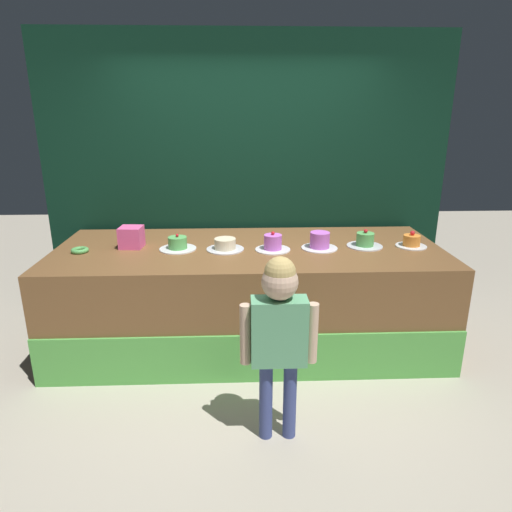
{
  "coord_description": "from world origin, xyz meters",
  "views": [
    {
      "loc": [
        -0.09,
        -3.03,
        2.01
      ],
      "look_at": [
        0.05,
        0.4,
        0.89
      ],
      "focal_mm": 31.67,
      "sensor_mm": 36.0,
      "label": 1
    }
  ],
  "objects_px": {
    "donut": "(80,250)",
    "cake_far_left": "(178,244)",
    "cake_far_right": "(412,242)",
    "cake_center_left": "(273,244)",
    "cake_center_right": "(320,242)",
    "cake_right": "(365,241)",
    "child_figure": "(279,326)",
    "cake_left": "(225,245)",
    "pink_box": "(131,237)"
  },
  "relations": [
    {
      "from": "cake_far_left",
      "to": "cake_far_right",
      "type": "xyz_separation_m",
      "value": [
        1.99,
        -0.0,
        -0.0
      ]
    },
    {
      "from": "cake_center_left",
      "to": "cake_right",
      "type": "distance_m",
      "value": 0.8
    },
    {
      "from": "donut",
      "to": "cake_left",
      "type": "height_order",
      "value": "cake_left"
    },
    {
      "from": "donut",
      "to": "cake_far_left",
      "type": "distance_m",
      "value": 0.8
    },
    {
      "from": "child_figure",
      "to": "cake_center_left",
      "type": "bearing_deg",
      "value": 87.55
    },
    {
      "from": "cake_right",
      "to": "child_figure",
      "type": "bearing_deg",
      "value": -123.9
    },
    {
      "from": "cake_left",
      "to": "cake_center_right",
      "type": "bearing_deg",
      "value": 0.11
    },
    {
      "from": "pink_box",
      "to": "cake_far_right",
      "type": "xyz_separation_m",
      "value": [
        2.39,
        -0.08,
        -0.05
      ]
    },
    {
      "from": "cake_far_left",
      "to": "donut",
      "type": "bearing_deg",
      "value": -176.38
    },
    {
      "from": "pink_box",
      "to": "cake_right",
      "type": "relative_size",
      "value": 0.61
    },
    {
      "from": "cake_left",
      "to": "cake_center_right",
      "type": "relative_size",
      "value": 1.03
    },
    {
      "from": "cake_center_left",
      "to": "cake_far_right",
      "type": "relative_size",
      "value": 1.13
    },
    {
      "from": "cake_far_left",
      "to": "cake_far_right",
      "type": "distance_m",
      "value": 1.99
    },
    {
      "from": "child_figure",
      "to": "cake_left",
      "type": "bearing_deg",
      "value": 105.95
    },
    {
      "from": "child_figure",
      "to": "pink_box",
      "type": "bearing_deg",
      "value": 130.86
    },
    {
      "from": "donut",
      "to": "cake_far_left",
      "type": "relative_size",
      "value": 0.46
    },
    {
      "from": "cake_center_right",
      "to": "cake_far_right",
      "type": "distance_m",
      "value": 0.8
    },
    {
      "from": "pink_box",
      "to": "cake_center_right",
      "type": "xyz_separation_m",
      "value": [
        1.6,
        -0.1,
        -0.03
      ]
    },
    {
      "from": "cake_center_left",
      "to": "pink_box",
      "type": "bearing_deg",
      "value": 173.63
    },
    {
      "from": "child_figure",
      "to": "cake_center_right",
      "type": "distance_m",
      "value": 1.31
    },
    {
      "from": "cake_left",
      "to": "cake_far_right",
      "type": "distance_m",
      "value": 1.6
    },
    {
      "from": "cake_center_right",
      "to": "cake_right",
      "type": "distance_m",
      "value": 0.4
    },
    {
      "from": "cake_right",
      "to": "cake_center_left",
      "type": "bearing_deg",
      "value": -174.86
    },
    {
      "from": "cake_left",
      "to": "cake_right",
      "type": "relative_size",
      "value": 1.03
    },
    {
      "from": "cake_far_right",
      "to": "cake_center_right",
      "type": "bearing_deg",
      "value": -178.23
    },
    {
      "from": "pink_box",
      "to": "cake_right",
      "type": "height_order",
      "value": "pink_box"
    },
    {
      "from": "child_figure",
      "to": "donut",
      "type": "relative_size",
      "value": 8.55
    },
    {
      "from": "cake_far_left",
      "to": "cake_center_left",
      "type": "height_order",
      "value": "cake_center_left"
    },
    {
      "from": "cake_far_right",
      "to": "cake_center_left",
      "type": "bearing_deg",
      "value": -177.45
    },
    {
      "from": "cake_far_left",
      "to": "child_figure",
      "type": "bearing_deg",
      "value": -59.03
    },
    {
      "from": "child_figure",
      "to": "cake_right",
      "type": "bearing_deg",
      "value": 56.1
    },
    {
      "from": "donut",
      "to": "cake_center_right",
      "type": "bearing_deg",
      "value": 0.74
    },
    {
      "from": "cake_center_left",
      "to": "cake_right",
      "type": "xyz_separation_m",
      "value": [
        0.8,
        0.07,
        -0.01
      ]
    },
    {
      "from": "cake_center_right",
      "to": "pink_box",
      "type": "bearing_deg",
      "value": 176.23
    },
    {
      "from": "cake_center_right",
      "to": "child_figure",
      "type": "bearing_deg",
      "value": -110.24
    },
    {
      "from": "pink_box",
      "to": "cake_far_left",
      "type": "bearing_deg",
      "value": -11.36
    },
    {
      "from": "pink_box",
      "to": "donut",
      "type": "relative_size",
      "value": 1.31
    },
    {
      "from": "cake_center_left",
      "to": "donut",
      "type": "bearing_deg",
      "value": 179.89
    },
    {
      "from": "cake_left",
      "to": "cake_far_right",
      "type": "height_order",
      "value": "cake_far_right"
    },
    {
      "from": "cake_center_left",
      "to": "cake_center_right",
      "type": "distance_m",
      "value": 0.4
    },
    {
      "from": "cake_far_right",
      "to": "cake_right",
      "type": "bearing_deg",
      "value": 177.34
    },
    {
      "from": "cake_far_left",
      "to": "cake_center_left",
      "type": "xyz_separation_m",
      "value": [
        0.8,
        -0.05,
        0.01
      ]
    },
    {
      "from": "donut",
      "to": "cake_center_left",
      "type": "relative_size",
      "value": 0.48
    },
    {
      "from": "child_figure",
      "to": "cake_far_right",
      "type": "distance_m",
      "value": 1.77
    },
    {
      "from": "cake_right",
      "to": "cake_center_right",
      "type": "bearing_deg",
      "value": -173.82
    },
    {
      "from": "child_figure",
      "to": "cake_center_left",
      "type": "distance_m",
      "value": 1.2
    },
    {
      "from": "cake_center_right",
      "to": "cake_far_right",
      "type": "xyz_separation_m",
      "value": [
        0.8,
        0.02,
        -0.02
      ]
    },
    {
      "from": "cake_right",
      "to": "donut",
      "type": "bearing_deg",
      "value": -178.35
    },
    {
      "from": "cake_center_right",
      "to": "cake_far_right",
      "type": "height_order",
      "value": "cake_center_right"
    },
    {
      "from": "donut",
      "to": "child_figure",
      "type": "bearing_deg",
      "value": -37.7
    }
  ]
}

